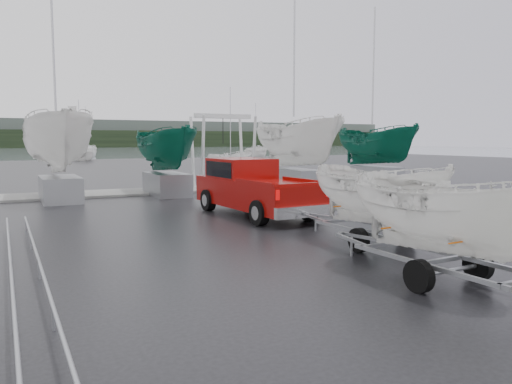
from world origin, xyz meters
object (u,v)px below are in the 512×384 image
object	(u,v)px
pickup_truck	(251,186)
boat_hoist	(223,141)
trailer_hitched	(380,142)
trailer_parked	(446,144)

from	to	relation	value
pickup_truck	boat_hoist	bearing A→B (deg)	69.77
trailer_hitched	trailer_parked	size ratio (longest dim) A/B	1.01
trailer_hitched	pickup_truck	bearing A→B (deg)	90.00
trailer_parked	trailer_hitched	bearing A→B (deg)	68.64
trailer_parked	pickup_truck	bearing A→B (deg)	83.63
pickup_truck	trailer_parked	world-z (taller)	trailer_parked
pickup_truck	boat_hoist	world-z (taller)	boat_hoist
trailer_hitched	boat_hoist	xyz separation A→B (m)	(2.55, 15.77, 0.01)
pickup_truck	trailer_parked	distance (m)	9.74
trailer_parked	boat_hoist	bearing A→B (deg)	77.15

